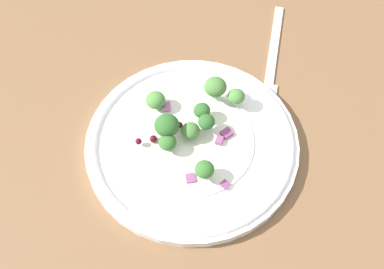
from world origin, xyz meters
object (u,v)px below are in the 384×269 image
(fork, at_px, (272,59))
(broccoli_floret_2, at_px, (190,131))
(plate, at_px, (192,143))
(broccoli_floret_0, at_px, (167,126))
(broccoli_floret_1, at_px, (236,97))

(fork, bearing_deg, broccoli_floret_2, 99.13)
(plate, distance_m, fork, 0.18)
(broccoli_floret_0, bearing_deg, broccoli_floret_1, -101.47)
(plate, xyz_separation_m, fork, (0.03, -0.18, -0.01))
(broccoli_floret_0, relative_size, broccoli_floret_1, 1.39)
(broccoli_floret_1, bearing_deg, broccoli_floret_2, 89.32)
(plate, xyz_separation_m, broccoli_floret_1, (0.01, -0.08, 0.02))
(plate, bearing_deg, broccoli_floret_2, -22.79)
(broccoli_floret_1, bearing_deg, broccoli_floret_0, 78.53)
(plate, distance_m, broccoli_floret_0, 0.04)
(broccoli_floret_1, distance_m, broccoli_floret_2, 0.07)
(broccoli_floret_0, xyz_separation_m, broccoli_floret_1, (-0.02, -0.09, -0.01))
(broccoli_floret_1, xyz_separation_m, broccoli_floret_2, (0.00, 0.07, -0.00))
(broccoli_floret_0, xyz_separation_m, broccoli_floret_2, (-0.02, -0.02, -0.01))
(broccoli_floret_0, bearing_deg, fork, -87.20)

